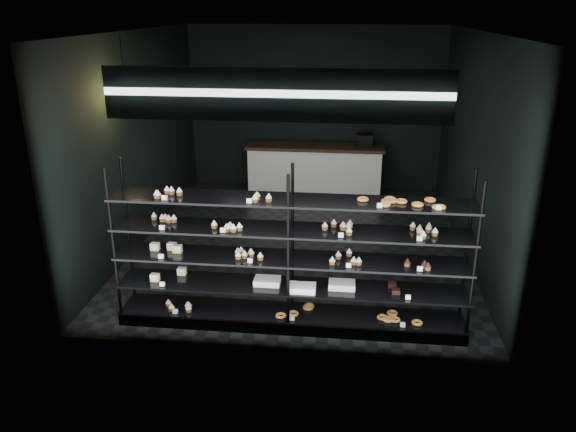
{
  "coord_description": "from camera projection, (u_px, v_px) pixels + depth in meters",
  "views": [
    {
      "loc": [
        0.71,
        -8.17,
        3.53
      ],
      "look_at": [
        0.01,
        -1.9,
        1.16
      ],
      "focal_mm": 35.0,
      "sensor_mm": 36.0,
      "label": 1
    }
  ],
  "objects": [
    {
      "name": "signage",
      "position": [
        275.0,
        95.0,
        5.23
      ],
      "size": [
        3.3,
        0.05,
        0.5
      ],
      "color": "#0B1639",
      "rests_on": "room"
    },
    {
      "name": "service_counter",
      "position": [
        315.0,
        169.0,
        11.06
      ],
      "size": [
        2.67,
        0.65,
        1.23
      ],
      "color": "silver",
      "rests_on": "room"
    },
    {
      "name": "display_shelf",
      "position": [
        288.0,
        276.0,
        6.41
      ],
      "size": [
        4.0,
        0.5,
        1.91
      ],
      "color": "black",
      "rests_on": "room"
    },
    {
      "name": "pendant_lamp",
      "position": [
        126.0,
        94.0,
        7.26
      ],
      "size": [
        0.29,
        0.29,
        0.88
      ],
      "color": "black",
      "rests_on": "room"
    },
    {
      "name": "room",
      "position": [
        302.0,
        144.0,
        8.35
      ],
      "size": [
        5.01,
        6.01,
        3.2
      ],
      "color": "black",
      "rests_on": "ground"
    }
  ]
}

